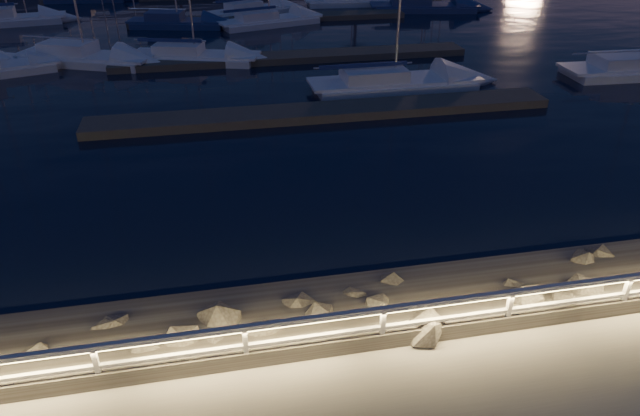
{
  "coord_description": "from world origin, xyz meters",
  "views": [
    {
      "loc": [
        -5.21,
        -9.13,
        8.98
      ],
      "look_at": [
        -2.61,
        4.0,
        1.36
      ],
      "focal_mm": 32.0,
      "sensor_mm": 36.0,
      "label": 1
    }
  ],
  "objects_px": {
    "guard_rail": "(466,307)",
    "sailboat_i": "(7,19)",
    "sailboat_g": "(267,20)",
    "sailboat_j": "(175,21)",
    "sailboat_k": "(350,0)",
    "sailboat_l": "(421,6)",
    "sailboat_d": "(390,81)",
    "sailboat_h": "(637,68)",
    "sailboat_f": "(82,56)",
    "sailboat_n": "(252,10)",
    "sailboat_c": "(192,55)"
  },
  "relations": [
    {
      "from": "guard_rail",
      "to": "sailboat_i",
      "type": "distance_m",
      "value": 45.3
    },
    {
      "from": "sailboat_g",
      "to": "sailboat_i",
      "type": "xyz_separation_m",
      "value": [
        -19.81,
        4.21,
        0.04
      ]
    },
    {
      "from": "sailboat_j",
      "to": "sailboat_k",
      "type": "relative_size",
      "value": 0.86
    },
    {
      "from": "guard_rail",
      "to": "sailboat_l",
      "type": "relative_size",
      "value": 2.83
    },
    {
      "from": "sailboat_k",
      "to": "sailboat_i",
      "type": "bearing_deg",
      "value": -169.95
    },
    {
      "from": "sailboat_j",
      "to": "sailboat_l",
      "type": "bearing_deg",
      "value": 20.71
    },
    {
      "from": "sailboat_d",
      "to": "sailboat_h",
      "type": "relative_size",
      "value": 1.0
    },
    {
      "from": "sailboat_h",
      "to": "sailboat_d",
      "type": "bearing_deg",
      "value": -178.25
    },
    {
      "from": "sailboat_d",
      "to": "sailboat_i",
      "type": "relative_size",
      "value": 1.13
    },
    {
      "from": "sailboat_h",
      "to": "sailboat_l",
      "type": "relative_size",
      "value": 0.99
    },
    {
      "from": "sailboat_f",
      "to": "sailboat_j",
      "type": "height_order",
      "value": "sailboat_f"
    },
    {
      "from": "guard_rail",
      "to": "sailboat_d",
      "type": "relative_size",
      "value": 2.85
    },
    {
      "from": "guard_rail",
      "to": "sailboat_j",
      "type": "height_order",
      "value": "sailboat_j"
    },
    {
      "from": "sailboat_d",
      "to": "sailboat_i",
      "type": "xyz_separation_m",
      "value": [
        -24.44,
        21.3,
        0.03
      ]
    },
    {
      "from": "sailboat_g",
      "to": "sailboat_j",
      "type": "distance_m",
      "value": 7.0
    },
    {
      "from": "sailboat_f",
      "to": "sailboat_d",
      "type": "bearing_deg",
      "value": -2.87
    },
    {
      "from": "sailboat_h",
      "to": "sailboat_g",
      "type": "bearing_deg",
      "value": 140.65
    },
    {
      "from": "guard_rail",
      "to": "sailboat_d",
      "type": "height_order",
      "value": "sailboat_d"
    },
    {
      "from": "sailboat_g",
      "to": "sailboat_l",
      "type": "relative_size",
      "value": 0.89
    },
    {
      "from": "sailboat_n",
      "to": "sailboat_h",
      "type": "bearing_deg",
      "value": -71.79
    },
    {
      "from": "sailboat_d",
      "to": "sailboat_g",
      "type": "xyz_separation_m",
      "value": [
        -4.63,
        17.09,
        -0.01
      ]
    },
    {
      "from": "sailboat_c",
      "to": "sailboat_n",
      "type": "xyz_separation_m",
      "value": [
        4.97,
        13.8,
        0.02
      ]
    },
    {
      "from": "sailboat_h",
      "to": "sailboat_n",
      "type": "relative_size",
      "value": 1.18
    },
    {
      "from": "sailboat_d",
      "to": "sailboat_l",
      "type": "distance_m",
      "value": 22.3
    },
    {
      "from": "sailboat_n",
      "to": "sailboat_f",
      "type": "bearing_deg",
      "value": -156.44
    },
    {
      "from": "sailboat_l",
      "to": "sailboat_g",
      "type": "bearing_deg",
      "value": -155.6
    },
    {
      "from": "sailboat_i",
      "to": "sailboat_n",
      "type": "distance_m",
      "value": 19.06
    },
    {
      "from": "sailboat_f",
      "to": "sailboat_n",
      "type": "xyz_separation_m",
      "value": [
        11.53,
        12.89,
        -0.03
      ]
    },
    {
      "from": "guard_rail",
      "to": "sailboat_d",
      "type": "xyz_separation_m",
      "value": [
        4.29,
        19.26,
        -0.93
      ]
    },
    {
      "from": "sailboat_h",
      "to": "sailboat_l",
      "type": "xyz_separation_m",
      "value": [
        -5.51,
        20.55,
        0.0
      ]
    },
    {
      "from": "sailboat_g",
      "to": "sailboat_c",
      "type": "bearing_deg",
      "value": -138.38
    },
    {
      "from": "guard_rail",
      "to": "sailboat_c",
      "type": "distance_m",
      "value": 27.56
    },
    {
      "from": "sailboat_d",
      "to": "sailboat_j",
      "type": "height_order",
      "value": "sailboat_d"
    },
    {
      "from": "sailboat_n",
      "to": "sailboat_l",
      "type": "bearing_deg",
      "value": -28.8
    },
    {
      "from": "sailboat_c",
      "to": "sailboat_k",
      "type": "relative_size",
      "value": 0.9
    },
    {
      "from": "sailboat_g",
      "to": "sailboat_j",
      "type": "bearing_deg",
      "value": 156.07
    },
    {
      "from": "guard_rail",
      "to": "sailboat_j",
      "type": "relative_size",
      "value": 3.46
    },
    {
      "from": "sailboat_g",
      "to": "sailboat_n",
      "type": "bearing_deg",
      "value": 82.68
    },
    {
      "from": "sailboat_c",
      "to": "sailboat_l",
      "type": "height_order",
      "value": "sailboat_l"
    },
    {
      "from": "sailboat_c",
      "to": "sailboat_h",
      "type": "relative_size",
      "value": 0.86
    },
    {
      "from": "sailboat_h",
      "to": "sailboat_j",
      "type": "distance_m",
      "value": 31.87
    },
    {
      "from": "sailboat_f",
      "to": "sailboat_j",
      "type": "xyz_separation_m",
      "value": [
        5.33,
        9.38,
        -0.04
      ]
    },
    {
      "from": "sailboat_l",
      "to": "sailboat_i",
      "type": "bearing_deg",
      "value": -170.53
    },
    {
      "from": "sailboat_d",
      "to": "sailboat_f",
      "type": "height_order",
      "value": "sailboat_d"
    },
    {
      "from": "sailboat_c",
      "to": "sailboat_j",
      "type": "height_order",
      "value": "sailboat_c"
    },
    {
      "from": "guard_rail",
      "to": "sailboat_f",
      "type": "distance_m",
      "value": 30.52
    },
    {
      "from": "sailboat_j",
      "to": "sailboat_n",
      "type": "xyz_separation_m",
      "value": [
        6.19,
        3.5,
        0.01
      ]
    },
    {
      "from": "sailboat_h",
      "to": "sailboat_n",
      "type": "distance_m",
      "value": 29.47
    },
    {
      "from": "sailboat_f",
      "to": "sailboat_n",
      "type": "height_order",
      "value": "sailboat_f"
    },
    {
      "from": "sailboat_h",
      "to": "sailboat_j",
      "type": "xyz_separation_m",
      "value": [
        -26.23,
        18.11,
        -0.01
      ]
    }
  ]
}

